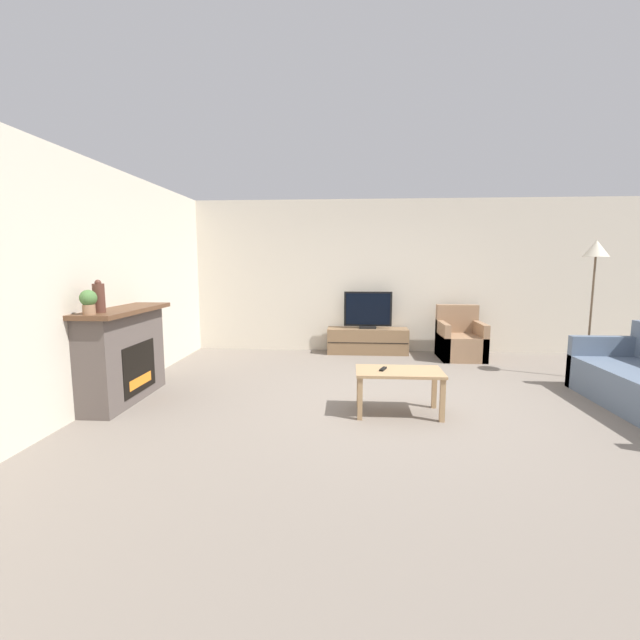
{
  "coord_description": "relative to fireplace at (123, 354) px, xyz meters",
  "views": [
    {
      "loc": [
        -0.63,
        -4.75,
        1.59
      ],
      "look_at": [
        -1.01,
        0.76,
        0.85
      ],
      "focal_mm": 24.0,
      "sensor_mm": 36.0,
      "label": 1
    }
  ],
  "objects": [
    {
      "name": "ground_plane",
      "position": [
        3.22,
        0.09,
        -0.55
      ],
      "size": [
        24.0,
        24.0,
        0.0
      ],
      "primitive_type": "plane",
      "color": "slate"
    },
    {
      "name": "wall_back",
      "position": [
        3.22,
        3.08,
        0.8
      ],
      "size": [
        12.0,
        0.06,
        2.7
      ],
      "color": "beige",
      "rests_on": "ground"
    },
    {
      "name": "wall_left",
      "position": [
        -0.22,
        0.09,
        0.8
      ],
      "size": [
        0.06,
        12.0,
        2.7
      ],
      "color": "beige",
      "rests_on": "ground"
    },
    {
      "name": "fireplace",
      "position": [
        0.0,
        0.0,
        0.0
      ],
      "size": [
        0.49,
        1.44,
        1.08
      ],
      "color": "#564C47",
      "rests_on": "ground"
    },
    {
      "name": "mantel_vase_left",
      "position": [
        0.02,
        -0.43,
        0.69
      ],
      "size": [
        0.12,
        0.12,
        0.34
      ],
      "color": "#512D23",
      "rests_on": "fireplace"
    },
    {
      "name": "potted_plant",
      "position": [
        0.02,
        -0.61,
        0.67
      ],
      "size": [
        0.16,
        0.16,
        0.25
      ],
      "color": "#936B4C",
      "rests_on": "fireplace"
    },
    {
      "name": "tv_stand",
      "position": [
        2.92,
        2.81,
        -0.33
      ],
      "size": [
        1.41,
        0.42,
        0.45
      ],
      "color": "brown",
      "rests_on": "ground"
    },
    {
      "name": "tv",
      "position": [
        2.92,
        2.81,
        0.2
      ],
      "size": [
        0.83,
        0.18,
        0.65
      ],
      "color": "black",
      "rests_on": "tv_stand"
    },
    {
      "name": "armchair",
      "position": [
        4.45,
        2.53,
        -0.26
      ],
      "size": [
        0.7,
        0.76,
        0.88
      ],
      "color": "#937051",
      "rests_on": "ground"
    },
    {
      "name": "coffee_table",
      "position": [
        3.12,
        -0.23,
        -0.15
      ],
      "size": [
        0.9,
        0.5,
        0.47
      ],
      "color": "#A37F56",
      "rests_on": "ground"
    },
    {
      "name": "remote",
      "position": [
        2.95,
        -0.23,
        -0.07
      ],
      "size": [
        0.09,
        0.15,
        0.02
      ],
      "rotation": [
        0.0,
        0.0,
        -0.36
      ],
      "color": "black",
      "rests_on": "coffee_table"
    },
    {
      "name": "floor_lamp",
      "position": [
        5.88,
        1.36,
        1.09
      ],
      "size": [
        0.32,
        0.32,
        1.89
      ],
      "color": "black",
      "rests_on": "ground"
    }
  ]
}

